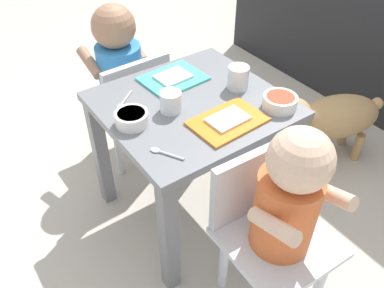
# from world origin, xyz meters

# --- Properties ---
(ground_plane) EXTENTS (7.00, 7.00, 0.00)m
(ground_plane) POSITION_xyz_m (0.00, 0.00, 0.00)
(ground_plane) COLOR beige
(dining_table) EXTENTS (0.50, 0.53, 0.48)m
(dining_table) POSITION_xyz_m (0.00, 0.00, 0.38)
(dining_table) COLOR slate
(dining_table) RESTS_ON ground
(seated_child_left) EXTENTS (0.29, 0.29, 0.65)m
(seated_child_left) POSITION_xyz_m (-0.41, -0.03, 0.41)
(seated_child_left) COLOR silver
(seated_child_left) RESTS_ON ground
(seated_child_right) EXTENTS (0.29, 0.29, 0.65)m
(seated_child_right) POSITION_xyz_m (0.41, -0.01, 0.41)
(seated_child_right) COLOR silver
(seated_child_right) RESTS_ON ground
(dog) EXTENTS (0.29, 0.46, 0.31)m
(dog) POSITION_xyz_m (0.08, 0.62, 0.21)
(dog) COLOR tan
(dog) RESTS_ON ground
(food_tray_left) EXTENTS (0.17, 0.21, 0.02)m
(food_tray_left) POSITION_xyz_m (-0.14, 0.02, 0.48)
(food_tray_left) COLOR #4CC6BC
(food_tray_left) RESTS_ON dining_table
(food_tray_right) EXTENTS (0.15, 0.22, 0.02)m
(food_tray_right) POSITION_xyz_m (0.14, 0.02, 0.48)
(food_tray_right) COLOR orange
(food_tray_right) RESTS_ON dining_table
(water_cup_left) EXTENTS (0.07, 0.07, 0.07)m
(water_cup_left) POSITION_xyz_m (0.02, 0.17, 0.51)
(water_cup_left) COLOR white
(water_cup_left) RESTS_ON dining_table
(water_cup_right) EXTENTS (0.06, 0.06, 0.06)m
(water_cup_right) POSITION_xyz_m (0.00, -0.08, 0.50)
(water_cup_right) COLOR white
(water_cup_right) RESTS_ON dining_table
(veggie_bowl_near) EXTENTS (0.10, 0.10, 0.04)m
(veggie_bowl_near) POSITION_xyz_m (-0.01, -0.20, 0.50)
(veggie_bowl_near) COLOR white
(veggie_bowl_near) RESTS_ON dining_table
(veggie_bowl_far) EXTENTS (0.10, 0.10, 0.04)m
(veggie_bowl_far) POSITION_xyz_m (0.17, 0.20, 0.50)
(veggie_bowl_far) COLOR white
(veggie_bowl_far) RESTS_ON dining_table
(spoon_by_left_tray) EXTENTS (0.09, 0.06, 0.01)m
(spoon_by_left_tray) POSITION_xyz_m (0.15, -0.20, 0.48)
(spoon_by_left_tray) COLOR silver
(spoon_by_left_tray) RESTS_ON dining_table
(spoon_by_right_tray) EXTENTS (0.07, 0.09, 0.01)m
(spoon_by_right_tray) POSITION_xyz_m (-0.12, -0.17, 0.48)
(spoon_by_right_tray) COLOR silver
(spoon_by_right_tray) RESTS_ON dining_table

